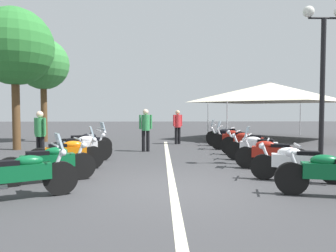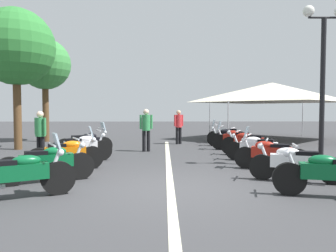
# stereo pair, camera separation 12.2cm
# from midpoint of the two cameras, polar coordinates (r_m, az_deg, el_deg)

# --- Properties ---
(ground_plane) EXTENTS (80.00, 80.00, 0.00)m
(ground_plane) POSITION_cam_midpoint_polar(r_m,az_deg,el_deg) (7.02, 0.33, -10.91)
(ground_plane) COLOR #38383A
(lane_centre_stripe) EXTENTS (14.49, 0.16, 0.01)m
(lane_centre_stripe) POSITION_cam_midpoint_polar(r_m,az_deg,el_deg) (9.76, -0.15, -6.98)
(lane_centre_stripe) COLOR beige
(lane_centre_stripe) RESTS_ON ground_plane
(motorcycle_left_row_0) EXTENTS (1.17, 1.98, 1.22)m
(motorcycle_left_row_0) POSITION_cam_midpoint_polar(r_m,az_deg,el_deg) (6.68, -25.05, -7.73)
(motorcycle_left_row_0) COLOR black
(motorcycle_left_row_0) RESTS_ON ground_plane
(motorcycle_left_row_1) EXTENTS (1.16, 2.00, 1.00)m
(motorcycle_left_row_1) POSITION_cam_midpoint_polar(r_m,az_deg,el_deg) (7.95, -20.65, -6.08)
(motorcycle_left_row_1) COLOR black
(motorcycle_left_row_1) RESTS_ON ground_plane
(motorcycle_left_row_2) EXTENTS (0.89, 2.01, 1.21)m
(motorcycle_left_row_2) POSITION_cam_midpoint_polar(r_m,az_deg,el_deg) (9.44, -17.64, -4.60)
(motorcycle_left_row_2) COLOR black
(motorcycle_left_row_2) RESTS_ON ground_plane
(motorcycle_left_row_3) EXTENTS (0.97, 1.94, 1.02)m
(motorcycle_left_row_3) POSITION_cam_midpoint_polar(r_m,az_deg,el_deg) (10.83, -15.33, -3.64)
(motorcycle_left_row_3) COLOR black
(motorcycle_left_row_3) RESTS_ON ground_plane
(motorcycle_left_row_4) EXTENTS (1.14, 1.89, 1.22)m
(motorcycle_left_row_4) POSITION_cam_midpoint_polar(r_m,az_deg,el_deg) (12.24, -14.63, -2.86)
(motorcycle_left_row_4) COLOR black
(motorcycle_left_row_4) RESTS_ON ground_plane
(motorcycle_right_row_0) EXTENTS (0.85, 2.17, 1.00)m
(motorcycle_right_row_0) POSITION_cam_midpoint_polar(r_m,az_deg,el_deg) (6.98, 26.62, -7.44)
(motorcycle_right_row_0) COLOR black
(motorcycle_right_row_0) RESTS_ON ground_plane
(motorcycle_right_row_1) EXTENTS (0.98, 2.03, 0.98)m
(motorcycle_right_row_1) POSITION_cam_midpoint_polar(r_m,az_deg,el_deg) (8.12, 21.26, -6.00)
(motorcycle_right_row_1) COLOR black
(motorcycle_right_row_1) RESTS_ON ground_plane
(motorcycle_right_row_2) EXTENTS (1.00, 1.93, 1.20)m
(motorcycle_right_row_2) POSITION_cam_midpoint_polar(r_m,az_deg,el_deg) (9.48, 17.26, -4.60)
(motorcycle_right_row_2) COLOR black
(motorcycle_right_row_2) RESTS_ON ground_plane
(motorcycle_right_row_3) EXTENTS (1.10, 2.01, 0.98)m
(motorcycle_right_row_3) POSITION_cam_midpoint_polar(r_m,az_deg,el_deg) (10.95, 15.23, -3.66)
(motorcycle_right_row_3) COLOR black
(motorcycle_right_row_3) RESTS_ON ground_plane
(motorcycle_right_row_4) EXTENTS (1.01, 1.92, 1.02)m
(motorcycle_right_row_4) POSITION_cam_midpoint_polar(r_m,az_deg,el_deg) (12.18, 13.58, -2.90)
(motorcycle_right_row_4) COLOR black
(motorcycle_right_row_4) RESTS_ON ground_plane
(motorcycle_right_row_5) EXTENTS (0.98, 2.06, 1.22)m
(motorcycle_right_row_5) POSITION_cam_midpoint_polar(r_m,az_deg,el_deg) (13.70, 11.56, -2.23)
(motorcycle_right_row_5) COLOR black
(motorcycle_right_row_5) RESTS_ON ground_plane
(motorcycle_right_row_6) EXTENTS (0.91, 2.03, 0.99)m
(motorcycle_right_row_6) POSITION_cam_midpoint_polar(r_m,az_deg,el_deg) (15.11, 10.37, -1.84)
(motorcycle_right_row_6) COLOR black
(motorcycle_right_row_6) RESTS_ON ground_plane
(motorcycle_right_row_7) EXTENTS (0.88, 1.92, 1.19)m
(motorcycle_right_row_7) POSITION_cam_midpoint_polar(r_m,az_deg,el_deg) (16.38, 9.81, -1.44)
(motorcycle_right_row_7) COLOR black
(motorcycle_right_row_7) RESTS_ON ground_plane
(street_lamp_twin_globe) EXTENTS (0.32, 1.22, 4.64)m
(street_lamp_twin_globe) POSITION_cam_midpoint_polar(r_m,az_deg,el_deg) (10.51, 25.32, 10.92)
(street_lamp_twin_globe) COLOR black
(street_lamp_twin_globe) RESTS_ON ground_plane
(bystander_0) EXTENTS (0.32, 0.46, 1.64)m
(bystander_0) POSITION_cam_midpoint_polar(r_m,az_deg,el_deg) (11.29, -21.87, -0.98)
(bystander_0) COLOR black
(bystander_0) RESTS_ON ground_plane
(bystander_2) EXTENTS (0.32, 0.46, 1.66)m
(bystander_2) POSITION_cam_midpoint_polar(r_m,az_deg,el_deg) (15.83, 1.48, 0.31)
(bystander_2) COLOR black
(bystander_2) RESTS_ON ground_plane
(bystander_3) EXTENTS (0.32, 0.52, 1.70)m
(bystander_3) POSITION_cam_midpoint_polar(r_m,az_deg,el_deg) (13.01, -4.22, -0.11)
(bystander_3) COLOR black
(bystander_3) RESTS_ON ground_plane
(roadside_tree_0) EXTENTS (3.19, 3.19, 5.89)m
(roadside_tree_0) POSITION_cam_midpoint_polar(r_m,az_deg,el_deg) (15.21, -25.60, 12.41)
(roadside_tree_0) COLOR brown
(roadside_tree_0) RESTS_ON ground_plane
(roadside_tree_1) EXTENTS (2.65, 2.65, 5.39)m
(roadside_tree_1) POSITION_cam_midpoint_polar(r_m,az_deg,el_deg) (18.38, -21.30, 10.02)
(roadside_tree_1) COLOR brown
(roadside_tree_1) RESTS_ON ground_plane
(event_tent) EXTENTS (6.80, 6.80, 3.20)m
(event_tent) POSITION_cam_midpoint_polar(r_m,az_deg,el_deg) (19.15, 17.40, 5.64)
(event_tent) COLOR beige
(event_tent) RESTS_ON ground_plane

